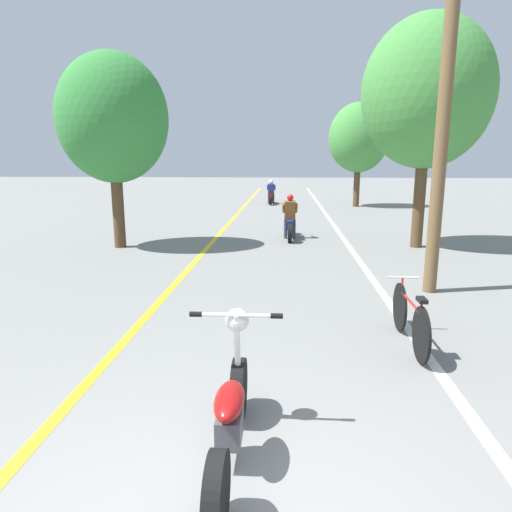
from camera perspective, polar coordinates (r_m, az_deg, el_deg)
lane_stripe_center at (r=15.65m, az=-4.39°, el=2.98°), size 0.14×48.00×0.01m
lane_stripe_edge at (r=15.60m, az=10.44°, el=2.79°), size 0.14×48.00×0.01m
utility_pole at (r=9.02m, az=22.64°, el=18.84°), size 1.10×0.24×7.15m
roadside_tree_right_near at (r=13.68m, az=20.61°, el=18.51°), size 3.47×3.13×6.19m
roadside_tree_right_far at (r=24.65m, az=12.73°, el=14.19°), size 3.06×2.76×5.29m
roadside_tree_left at (r=13.38m, az=-17.49°, el=16.01°), size 3.00×2.70×5.25m
motorcycle_foreground at (r=3.96m, az=-3.20°, el=-19.00°), size 0.84×2.02×1.13m
motorcycle_rider_lead at (r=14.40m, az=4.25°, el=4.25°), size 0.50×2.09×1.38m
motorcycle_rider_far at (r=25.61m, az=1.90°, el=7.70°), size 0.50×2.04×1.35m
bicycle_parked at (r=6.48m, az=18.68°, el=-7.36°), size 0.44×1.79×0.82m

